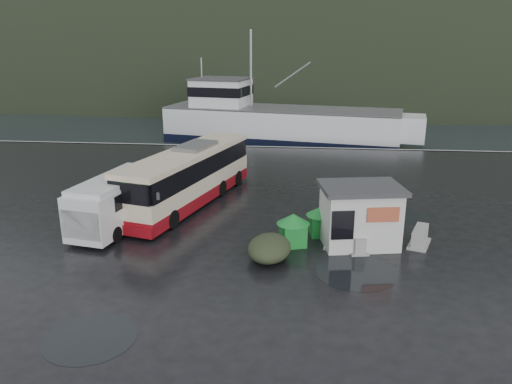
# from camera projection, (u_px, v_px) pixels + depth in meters

# --- Properties ---
(ground) EXTENTS (160.00, 160.00, 0.00)m
(ground) POSITION_uv_depth(u_px,v_px,m) (227.00, 236.00, 23.30)
(ground) COLOR black
(ground) RESTS_ON ground
(harbor_water) EXTENTS (300.00, 180.00, 0.02)m
(harbor_water) POSITION_uv_depth(u_px,v_px,m) (295.00, 74.00, 127.81)
(harbor_water) COLOR black
(harbor_water) RESTS_ON ground
(quay_edge) EXTENTS (160.00, 0.60, 1.50)m
(quay_edge) POSITION_uv_depth(u_px,v_px,m) (264.00, 147.00, 42.30)
(quay_edge) COLOR #999993
(quay_edge) RESTS_ON ground
(headland) EXTENTS (780.00, 540.00, 570.00)m
(headland) POSITION_uv_depth(u_px,v_px,m) (321.00, 55.00, 259.86)
(headland) COLOR black
(headland) RESTS_ON ground
(coach_bus) EXTENTS (5.79, 11.75, 3.22)m
(coach_bus) POSITION_uv_depth(u_px,v_px,m) (190.00, 203.00, 27.92)
(coach_bus) COLOR beige
(coach_bus) RESTS_ON ground
(white_van) EXTENTS (3.18, 6.37, 2.55)m
(white_van) POSITION_uv_depth(u_px,v_px,m) (120.00, 227.00, 24.44)
(white_van) COLOR silver
(white_van) RESTS_ON ground
(waste_bin_left) EXTENTS (1.17, 1.17, 1.43)m
(waste_bin_left) POSITION_uv_depth(u_px,v_px,m) (321.00, 235.00, 23.40)
(waste_bin_left) COLOR #16802B
(waste_bin_left) RESTS_ON ground
(waste_bin_right) EXTENTS (1.34, 1.34, 1.48)m
(waste_bin_right) POSITION_uv_depth(u_px,v_px,m) (293.00, 245.00, 22.28)
(waste_bin_right) COLOR #16802B
(waste_bin_right) RESTS_ON ground
(dome_tent) EXTENTS (2.02, 2.66, 0.98)m
(dome_tent) POSITION_uv_depth(u_px,v_px,m) (269.00, 259.00, 20.88)
(dome_tent) COLOR #2C341F
(dome_tent) RESTS_ON ground
(ticket_kiosk) EXTENTS (3.91, 3.23, 2.73)m
(ticket_kiosk) POSITION_uv_depth(u_px,v_px,m) (358.00, 244.00, 22.41)
(ticket_kiosk) COLOR silver
(ticket_kiosk) RESTS_ON ground
(jersey_barrier_a) EXTENTS (1.33, 1.80, 0.81)m
(jersey_barrier_a) POSITION_uv_depth(u_px,v_px,m) (419.00, 245.00, 22.29)
(jersey_barrier_a) COLOR #999993
(jersey_barrier_a) RESTS_ON ground
(jersey_barrier_b) EXTENTS (1.28, 1.78, 0.80)m
(jersey_barrier_b) POSITION_uv_depth(u_px,v_px,m) (337.00, 245.00, 22.29)
(jersey_barrier_b) COLOR #999993
(jersey_barrier_b) RESTS_ON ground
(jersey_barrier_c) EXTENTS (1.06, 1.65, 0.76)m
(jersey_barrier_c) POSITION_uv_depth(u_px,v_px,m) (355.00, 250.00, 21.80)
(jersey_barrier_c) COLOR #999993
(jersey_barrier_c) RESTS_ON ground
(fishing_trawler) EXTENTS (28.54, 11.25, 11.15)m
(fishing_trawler) POSITION_uv_depth(u_px,v_px,m) (281.00, 128.00, 50.91)
(fishing_trawler) COLOR silver
(fishing_trawler) RESTS_ON ground
(puddles) EXTENTS (14.24, 15.01, 0.01)m
(puddles) POSITION_uv_depth(u_px,v_px,m) (309.00, 267.00, 20.17)
(puddles) COLOR black
(puddles) RESTS_ON ground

